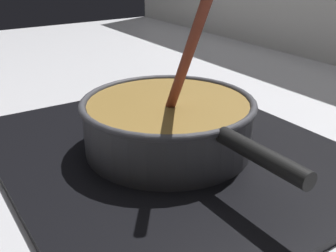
# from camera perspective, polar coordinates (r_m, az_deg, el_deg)

# --- Properties ---
(ground) EXTENTS (2.40, 1.60, 0.04)m
(ground) POSITION_cam_1_polar(r_m,az_deg,el_deg) (0.65, -9.85, -6.45)
(ground) COLOR #B7B7BC
(hob_plate) EXTENTS (0.56, 0.48, 0.01)m
(hob_plate) POSITION_cam_1_polar(r_m,az_deg,el_deg) (0.65, 0.00, -3.54)
(hob_plate) COLOR black
(hob_plate) RESTS_ON ground
(burner_ring) EXTENTS (0.17, 0.17, 0.01)m
(burner_ring) POSITION_cam_1_polar(r_m,az_deg,el_deg) (0.65, 0.00, -2.75)
(burner_ring) COLOR #592D0C
(burner_ring) RESTS_ON hob_plate
(spare_burner) EXTENTS (0.12, 0.12, 0.01)m
(spare_burner) POSITION_cam_1_polar(r_m,az_deg,el_deg) (0.78, -6.64, 1.71)
(spare_burner) COLOR #262628
(spare_burner) RESTS_ON hob_plate
(cooking_pan) EXTENTS (0.39, 0.26, 0.29)m
(cooking_pan) POSITION_cam_1_polar(r_m,az_deg,el_deg) (0.63, 0.08, 0.41)
(cooking_pan) COLOR #38383D
(cooking_pan) RESTS_ON hob_plate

